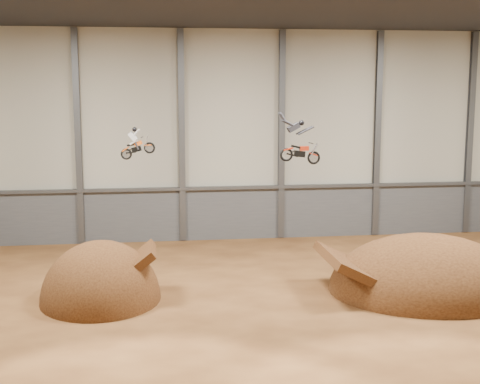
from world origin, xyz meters
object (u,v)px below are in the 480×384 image
fmx_rider_a (139,140)px  takeoff_ramp (101,300)px  landing_ramp (425,290)px  fmx_rider_b (300,139)px

fmx_rider_a → takeoff_ramp: bearing=-107.1°
landing_ramp → fmx_rider_a: 16.80m
takeoff_ramp → fmx_rider_b: 12.64m
fmx_rider_a → landing_ramp: bearing=-8.1°
fmx_rider_a → fmx_rider_b: size_ratio=0.67×
takeoff_ramp → fmx_rider_a: 8.63m
takeoff_ramp → fmx_rider_a: size_ratio=3.55×
fmx_rider_b → landing_ramp: bearing=-18.9°
fmx_rider_a → fmx_rider_b: fmx_rider_b is taller
takeoff_ramp → fmx_rider_b: (10.01, 1.03, 7.66)m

